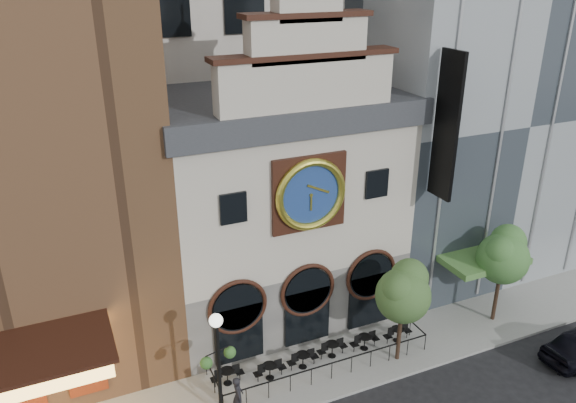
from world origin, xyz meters
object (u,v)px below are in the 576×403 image
Objects in this scene: bistro_1 at (270,370)px; tree_right at (504,254)px; bistro_3 at (332,349)px; bistro_2 at (303,359)px; lamppost at (218,355)px; bistro_0 at (227,376)px; tree_left at (404,291)px; bistro_5 at (398,333)px; bistro_4 at (365,341)px; pedestrian at (238,396)px.

bistro_1 is 0.29× the size of tree_right.
bistro_3 is 10.26m from tree_right.
bistro_2 is 0.31× the size of lamppost.
tree_left is (8.28, -1.61, 3.38)m from bistro_0.
lamppost is (-9.86, -1.27, 2.72)m from bistro_5.
bistro_4 is at bearing 176.33° from bistro_5.
bistro_1 is 5.19m from bistro_4.
tree_left reaches higher than pedestrian.
bistro_3 is at bearing -60.01° from pedestrian.
bistro_5 is (5.34, -0.10, 0.00)m from bistro_2.
bistro_1 is at bearing -13.18° from bistro_0.
tree_left is 6.73m from tree_right.
bistro_1 is 2.61m from pedestrian.
bistro_0 and bistro_2 have the same top height.
bistro_2 is 0.30× the size of tree_left.
bistro_1 and bistro_4 have the same top height.
pedestrian is 0.36× the size of tree_left.
bistro_5 is at bearing -3.67° from bistro_4.
bistro_1 is (1.93, -0.45, 0.00)m from bistro_0.
tree_left is (1.16, -1.26, 3.38)m from bistro_4.
pedestrian is (-0.14, -1.96, 0.48)m from bistro_0.
bistro_2 is at bearing 178.92° from bistro_5.
bistro_4 is 7.46m from pedestrian.
bistro_0 is at bearing 169.01° from tree_left.
tree_right reaches higher than tree_left.
tree_left is at bearing -25.48° from bistro_3.
bistro_5 is at bearing -0.15° from bistro_1.
bistro_0 is at bearing 177.19° from bistro_4.
pedestrian is at bearing -176.03° from tree_right.
bistro_4 is (1.77, -0.14, 0.00)m from bistro_3.
pedestrian is (-2.07, -1.51, 0.48)m from bistro_1.
bistro_0 is 9.09m from tree_left.
tree_left is (9.13, 0.13, 0.66)m from lamppost.
lamppost is at bearing -170.11° from bistro_4.
lamppost is at bearing -163.17° from bistro_2.
bistro_3 is (3.42, 0.24, 0.00)m from bistro_1.
bistro_0 is 1.00× the size of bistro_4.
tree_left reaches higher than bistro_3.
bistro_0 is at bearing 174.25° from bistro_2.
bistro_1 is at bearing 178.00° from tree_right.
tree_left is at bearing -12.84° from lamppost.
bistro_0 is 0.83× the size of pedestrian.
lamppost is 15.86m from tree_right.
pedestrian is at bearing -30.70° from lamppost.
bistro_1 is 0.31× the size of lamppost.
pedestrian is 0.37× the size of lamppost.
bistro_0 is 15.41m from tree_right.
bistro_0 is 1.00× the size of bistro_1.
bistro_4 is 1.00× the size of bistro_5.
bistro_1 is at bearing 11.17° from lamppost.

